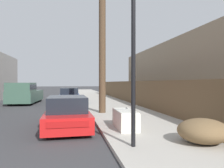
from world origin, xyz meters
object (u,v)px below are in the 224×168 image
(car_parked_mid, at_px, (69,96))
(utility_pole, at_px, (102,42))
(street_lamp, at_px, (133,48))
(parked_sports_car_red, at_px, (67,113))
(pickup_truck, at_px, (25,93))
(discarded_fridge, at_px, (125,119))
(brush_pile, at_px, (203,131))

(car_parked_mid, xyz_separation_m, utility_pole, (1.93, -7.08, 3.57))
(street_lamp, bearing_deg, parked_sports_car_red, 117.53)
(pickup_truck, height_order, street_lamp, street_lamp)
(discarded_fridge, relative_size, brush_pile, 1.26)
(pickup_truck, bearing_deg, brush_pile, 121.36)
(street_lamp, bearing_deg, discarded_fridge, 81.04)
(discarded_fridge, height_order, pickup_truck, pickup_truck)
(pickup_truck, distance_m, brush_pile, 16.56)
(discarded_fridge, distance_m, utility_pole, 5.86)
(pickup_truck, distance_m, utility_pole, 10.18)
(parked_sports_car_red, distance_m, brush_pile, 5.32)
(utility_pole, bearing_deg, parked_sports_car_red, -120.47)
(pickup_truck, distance_m, street_lamp, 15.73)
(discarded_fridge, bearing_deg, brush_pile, -53.81)
(discarded_fridge, relative_size, car_parked_mid, 0.44)
(discarded_fridge, distance_m, parked_sports_car_red, 2.49)
(discarded_fridge, xyz_separation_m, street_lamp, (-0.38, -2.39, 2.36))
(parked_sports_car_red, xyz_separation_m, brush_pile, (3.92, -3.59, -0.11))
(car_parked_mid, bearing_deg, discarded_fridge, -79.49)
(pickup_truck, relative_size, brush_pile, 3.77)
(car_parked_mid, distance_m, street_lamp, 14.23)
(utility_pole, xyz_separation_m, brush_pile, (1.95, -6.94, -3.76))
(car_parked_mid, relative_size, brush_pile, 2.88)
(utility_pole, bearing_deg, car_parked_mid, 105.23)
(street_lamp, relative_size, brush_pile, 3.17)
(discarded_fridge, xyz_separation_m, parked_sports_car_red, (-2.21, 1.13, 0.13))
(street_lamp, bearing_deg, utility_pole, 88.88)
(parked_sports_car_red, bearing_deg, discarded_fridge, -28.60)
(discarded_fridge, xyz_separation_m, brush_pile, (1.70, -2.46, 0.01))
(brush_pile, bearing_deg, car_parked_mid, 105.44)
(car_parked_mid, relative_size, pickup_truck, 0.76)
(brush_pile, bearing_deg, street_lamp, 178.08)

